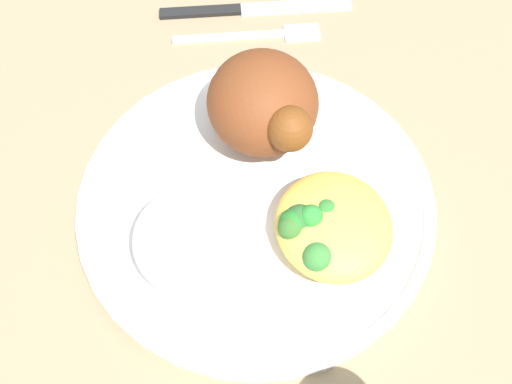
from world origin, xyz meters
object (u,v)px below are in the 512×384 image
Objects in this scene: rice_pile at (190,239)px; mac_cheese_with_broccoli at (329,226)px; roasted_chicken at (264,104)px; fork at (256,34)px; plate at (256,205)px; knife at (240,9)px.

rice_pile reaches higher than mac_cheese_with_broccoli.
roasted_chicken is at bearing -163.99° from mac_cheese_with_broccoli.
fork is at bearing 173.18° from roasted_chicken.
rice_pile reaches higher than fork.
plate reaches higher than fork.
knife is at bearing -174.77° from mac_cheese_with_broccoli.
roasted_chicken is 0.13m from rice_pile.
fork is at bearing 15.40° from knife.
fork is 0.04m from knife.
roasted_chicken reaches higher than plate.
roasted_chicken reaches higher than knife.
plate is at bearing -5.77° from knife.
rice_pile is at bearing -36.14° from roasted_chicken.
plate is 0.08m from roasted_chicken.
knife is (-0.27, 0.08, -0.04)m from rice_pile.
roasted_chicken is 0.55× the size of knife.
mac_cheese_with_broccoli is 0.67× the size of fork.
plate is 2.02× the size of fork.
mac_cheese_with_broccoli reaches higher than fork.
knife is (-0.23, 0.02, -0.01)m from plate.
rice_pile is (0.10, -0.07, -0.02)m from roasted_chicken.
knife is (-0.04, -0.01, 0.00)m from fork.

